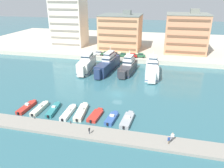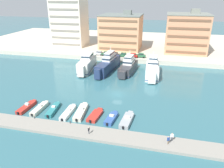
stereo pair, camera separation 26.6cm
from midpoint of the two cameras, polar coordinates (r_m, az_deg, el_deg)
ground_plane at (r=62.38m, az=1.55°, el=-2.72°), size 400.00×400.00×0.00m
quay_promenade at (r=124.70m, az=8.09°, el=10.36°), size 180.00×70.00×1.86m
pier_dock at (r=45.37m, az=-3.93°, el=-12.88°), size 120.00×4.48×0.59m
yacht_ivory_far_left at (r=82.41m, az=-6.46°, el=5.36°), size 5.48×18.13×7.82m
yacht_navy_left at (r=80.89m, az=-0.90°, el=5.22°), size 5.49×21.10×8.67m
yacht_charcoal_mid_left at (r=79.79m, az=4.34°, el=4.59°), size 5.34×16.49×7.83m
yacht_white_center_left at (r=77.43m, az=10.61°, el=3.98°), size 5.15×17.42×8.51m
motorboat_red_far_left at (r=58.66m, az=-21.27°, el=-5.60°), size 1.85×7.28×1.37m
motorboat_cream_left at (r=56.75m, az=-18.25°, el=-6.08°), size 1.54×7.28×1.37m
motorboat_teal_mid_left at (r=55.37m, az=-14.97°, el=-6.44°), size 2.23×7.39×1.26m
motorboat_white_center_left at (r=53.41m, az=-11.24°, el=-7.26°), size 1.78×7.64×1.27m
motorboat_cream_center at (r=52.89m, az=-7.97°, el=-7.20°), size 2.63×8.37×1.59m
motorboat_red_center_right at (r=51.43m, az=-4.23°, el=-8.16°), size 2.65×6.50×0.82m
motorboat_blue_mid_right at (r=50.00m, az=-0.01°, el=-8.94°), size 2.31×6.06×1.26m
motorboat_grey_right at (r=49.43m, az=4.10°, el=-9.36°), size 2.53×7.26×1.32m
car_silver_far_left at (r=96.29m, az=-3.39°, el=8.15°), size 4.21×2.16×1.80m
car_green_left at (r=95.11m, az=-1.40°, el=8.00°), size 4.18×2.09×1.80m
car_black_mid_left at (r=93.92m, az=0.80°, el=7.82°), size 4.23×2.21×1.80m
car_green_center_left at (r=93.12m, az=3.06°, el=7.67°), size 4.18×2.08×1.80m
car_red_center at (r=92.52m, az=5.54°, el=7.49°), size 4.23×2.19×1.80m
car_green_center_right at (r=93.05m, az=7.61°, el=7.49°), size 4.17×2.06×1.80m
apartment_block_far_left at (r=115.93m, az=-10.99°, el=16.47°), size 16.35×12.69×28.70m
apartment_block_left at (r=107.74m, az=2.53°, el=13.51°), size 19.01×17.74×17.91m
apartment_block_mid_left at (r=105.93m, az=18.89°, el=12.49°), size 18.12×16.50×18.91m
pedestrian_near_edge at (r=42.89m, az=14.70°, el=-13.86°), size 0.54×0.48×1.73m
pedestrian_mid_deck at (r=43.88m, az=15.57°, el=-13.01°), size 0.68×0.29×1.76m
pedestrian_far_side at (r=44.55m, az=-5.91°, el=-11.80°), size 0.23×0.60×1.56m
bollard_west at (r=52.49m, az=-19.48°, el=-8.15°), size 0.20×0.20×0.61m
bollard_west_mid at (r=48.63m, az=-10.70°, el=-9.73°), size 0.20×0.20×0.61m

